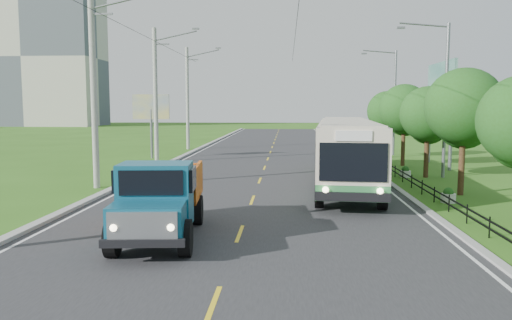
# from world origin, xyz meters

# --- Properties ---
(ground) EXTENTS (240.00, 240.00, 0.00)m
(ground) POSITION_xyz_m (0.00, 0.00, 0.00)
(ground) COLOR #2F5E16
(ground) RESTS_ON ground
(road) EXTENTS (14.00, 120.00, 0.02)m
(road) POSITION_xyz_m (0.00, 20.00, 0.01)
(road) COLOR #28282B
(road) RESTS_ON ground
(curb_left) EXTENTS (0.40, 120.00, 0.15)m
(curb_left) POSITION_xyz_m (-7.20, 20.00, 0.07)
(curb_left) COLOR #9E9E99
(curb_left) RESTS_ON ground
(curb_right) EXTENTS (0.30, 120.00, 0.10)m
(curb_right) POSITION_xyz_m (7.15, 20.00, 0.05)
(curb_right) COLOR #9E9E99
(curb_right) RESTS_ON ground
(edge_line_left) EXTENTS (0.12, 120.00, 0.00)m
(edge_line_left) POSITION_xyz_m (-6.65, 20.00, 0.02)
(edge_line_left) COLOR silver
(edge_line_left) RESTS_ON road
(edge_line_right) EXTENTS (0.12, 120.00, 0.00)m
(edge_line_right) POSITION_xyz_m (6.65, 20.00, 0.02)
(edge_line_right) COLOR silver
(edge_line_right) RESTS_ON road
(centre_dash) EXTENTS (0.12, 2.20, 0.00)m
(centre_dash) POSITION_xyz_m (0.00, 0.00, 0.02)
(centre_dash) COLOR yellow
(centre_dash) RESTS_ON road
(railing_right) EXTENTS (0.04, 40.00, 0.60)m
(railing_right) POSITION_xyz_m (8.00, 14.00, 0.30)
(railing_right) COLOR black
(railing_right) RESTS_ON ground
(pole_near) EXTENTS (3.51, 0.32, 10.00)m
(pole_near) POSITION_xyz_m (-8.26, 9.00, 5.09)
(pole_near) COLOR gray
(pole_near) RESTS_ON ground
(pole_mid) EXTENTS (3.51, 0.32, 10.00)m
(pole_mid) POSITION_xyz_m (-8.26, 21.00, 5.09)
(pole_mid) COLOR gray
(pole_mid) RESTS_ON ground
(pole_far) EXTENTS (3.51, 0.32, 10.00)m
(pole_far) POSITION_xyz_m (-8.26, 33.00, 5.09)
(pole_far) COLOR gray
(pole_far) RESTS_ON ground
(tree_third) EXTENTS (3.60, 3.62, 6.00)m
(tree_third) POSITION_xyz_m (9.86, 8.14, 3.99)
(tree_third) COLOR #382314
(tree_third) RESTS_ON ground
(tree_fourth) EXTENTS (3.24, 3.31, 5.40)m
(tree_fourth) POSITION_xyz_m (9.86, 14.14, 3.59)
(tree_fourth) COLOR #382314
(tree_fourth) RESTS_ON ground
(tree_fifth) EXTENTS (3.48, 3.52, 5.80)m
(tree_fifth) POSITION_xyz_m (9.86, 20.14, 3.85)
(tree_fifth) COLOR #382314
(tree_fifth) RESTS_ON ground
(tree_back) EXTENTS (3.30, 3.36, 5.50)m
(tree_back) POSITION_xyz_m (9.86, 26.14, 3.65)
(tree_back) COLOR #382314
(tree_back) RESTS_ON ground
(streetlight_mid) EXTENTS (3.02, 0.20, 9.07)m
(streetlight_mid) POSITION_xyz_m (10.64, 14.00, 4.90)
(streetlight_mid) COLOR slate
(streetlight_mid) RESTS_ON ground
(streetlight_far) EXTENTS (3.02, 0.20, 9.07)m
(streetlight_far) POSITION_xyz_m (10.64, 28.00, 4.90)
(streetlight_far) COLOR slate
(streetlight_far) RESTS_ON ground
(planter_near) EXTENTS (0.64, 0.64, 0.67)m
(planter_near) POSITION_xyz_m (8.60, 6.00, 0.29)
(planter_near) COLOR silver
(planter_near) RESTS_ON ground
(planter_mid) EXTENTS (0.64, 0.64, 0.67)m
(planter_mid) POSITION_xyz_m (8.60, 14.00, 0.29)
(planter_mid) COLOR silver
(planter_mid) RESTS_ON ground
(planter_far) EXTENTS (0.64, 0.64, 0.67)m
(planter_far) POSITION_xyz_m (8.60, 22.00, 0.29)
(planter_far) COLOR silver
(planter_far) RESTS_ON ground
(billboard_left) EXTENTS (3.00, 0.20, 5.20)m
(billboard_left) POSITION_xyz_m (-9.50, 24.00, 3.87)
(billboard_left) COLOR slate
(billboard_left) RESTS_ON ground
(billboard_right) EXTENTS (0.24, 6.00, 7.30)m
(billboard_right) POSITION_xyz_m (12.30, 20.00, 5.34)
(billboard_right) COLOR slate
(billboard_right) RESTS_ON ground
(apartment_near) EXTENTS (28.00, 14.00, 30.00)m
(apartment_near) POSITION_xyz_m (-55.00, 95.00, 15.00)
(apartment_near) COLOR #B7B2A3
(apartment_near) RESTS_ON ground
(bus) EXTENTS (4.29, 17.66, 3.38)m
(bus) POSITION_xyz_m (4.76, 11.48, 2.03)
(bus) COLOR #327E42
(bus) RESTS_ON ground
(dump_truck) EXTENTS (2.79, 6.12, 2.50)m
(dump_truck) POSITION_xyz_m (-2.47, -0.61, 1.41)
(dump_truck) COLOR #125570
(dump_truck) RESTS_ON ground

